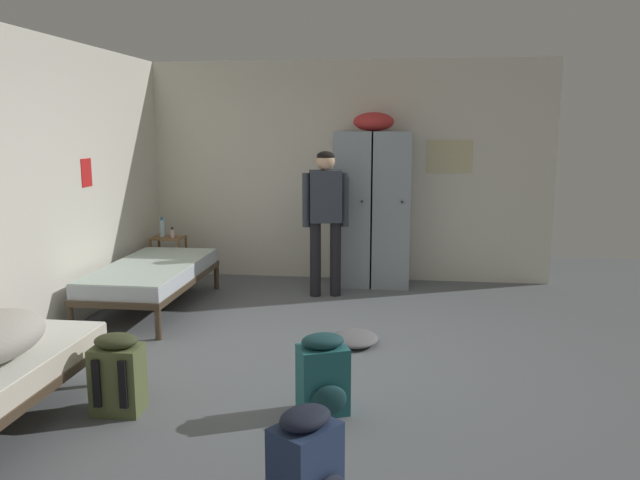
% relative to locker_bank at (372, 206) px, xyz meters
% --- Properties ---
extents(ground_plane, '(9.13, 9.13, 0.00)m').
position_rel_locker_bank_xyz_m(ground_plane, '(-0.34, -2.57, -0.97)').
color(ground_plane, slate).
extents(room_backdrop, '(5.01, 5.77, 2.70)m').
position_rel_locker_bank_xyz_m(room_backdrop, '(-1.66, -1.22, 0.38)').
color(room_backdrop, silver).
rests_on(room_backdrop, ground_plane).
extents(locker_bank, '(0.90, 0.55, 2.07)m').
position_rel_locker_bank_xyz_m(locker_bank, '(0.00, 0.00, 0.00)').
color(locker_bank, '#8C99A3').
rests_on(locker_bank, ground_plane).
extents(shelf_unit, '(0.38, 0.30, 0.57)m').
position_rel_locker_bank_xyz_m(shelf_unit, '(-2.49, -0.21, -0.62)').
color(shelf_unit, brown).
rests_on(shelf_unit, ground_plane).
extents(bed_left_rear, '(0.90, 1.90, 0.49)m').
position_rel_locker_bank_xyz_m(bed_left_rear, '(-2.24, -1.37, -0.59)').
color(bed_left_rear, '#473828').
rests_on(bed_left_rear, ground_plane).
extents(person_traveler, '(0.51, 0.27, 1.64)m').
position_rel_locker_bank_xyz_m(person_traveler, '(-0.50, -0.60, 0.02)').
color(person_traveler, black).
rests_on(person_traveler, ground_plane).
extents(water_bottle, '(0.06, 0.06, 0.24)m').
position_rel_locker_bank_xyz_m(water_bottle, '(-2.57, -0.19, -0.29)').
color(water_bottle, '#B2DBEA').
rests_on(water_bottle, shelf_unit).
extents(lotion_bottle, '(0.05, 0.05, 0.13)m').
position_rel_locker_bank_xyz_m(lotion_bottle, '(-2.42, -0.25, -0.34)').
color(lotion_bottle, beige).
rests_on(lotion_bottle, shelf_unit).
extents(backpack_teal, '(0.39, 0.40, 0.55)m').
position_rel_locker_bank_xyz_m(backpack_teal, '(-0.16, -3.57, -0.71)').
color(backpack_teal, '#23666B').
rests_on(backpack_teal, ground_plane).
extents(backpack_olive, '(0.33, 0.35, 0.55)m').
position_rel_locker_bank_xyz_m(backpack_olive, '(-1.53, -3.72, -0.71)').
color(backpack_olive, '#566038').
rests_on(backpack_olive, ground_plane).
extents(backpack_navy, '(0.41, 0.41, 0.55)m').
position_rel_locker_bank_xyz_m(backpack_navy, '(-0.10, -4.69, -0.71)').
color(backpack_navy, navy).
rests_on(backpack_navy, ground_plane).
extents(clothes_pile_grey, '(0.42, 0.49, 0.10)m').
position_rel_locker_bank_xyz_m(clothes_pile_grey, '(-0.05, -2.18, -0.92)').
color(clothes_pile_grey, slate).
rests_on(clothes_pile_grey, ground_plane).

